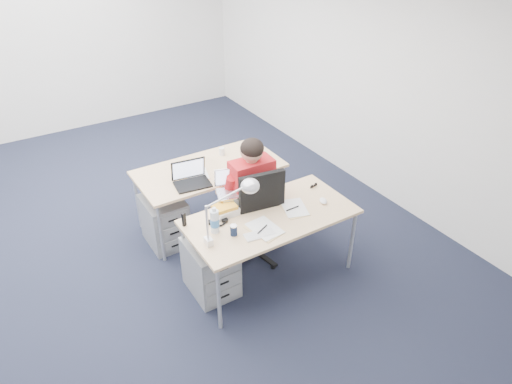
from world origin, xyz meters
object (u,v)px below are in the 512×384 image
(book_stack, at_px, (225,210))
(bear_figurine, at_px, (242,199))
(desk_near, at_px, (270,219))
(drawer_pedestal_near, at_px, (211,267))
(desk_lamp, at_px, (224,213))
(can_koozie, at_px, (234,230))
(cordless_phone, at_px, (184,220))
(drawer_pedestal_far, at_px, (165,221))
(sunglasses, at_px, (314,186))
(headphones, at_px, (218,221))
(computer_mouse, at_px, (323,201))
(desk_far, at_px, (209,171))
(seated_person, at_px, (245,194))
(far_cup, at_px, (222,151))
(office_chair, at_px, (254,231))
(silver_laptop, at_px, (233,189))
(dark_laptop, at_px, (192,174))
(water_bottle, at_px, (215,220))
(wireless_keyboard, at_px, (260,234))

(book_stack, bearing_deg, bear_figurine, 14.42)
(desk_near, xyz_separation_m, drawer_pedestal_near, (-0.59, 0.12, -0.41))
(desk_near, height_order, bear_figurine, bear_figurine)
(book_stack, relative_size, desk_lamp, 0.42)
(can_koozie, bearing_deg, cordless_phone, 131.49)
(drawer_pedestal_far, distance_m, bear_figurine, 1.07)
(sunglasses, bearing_deg, headphones, 169.88)
(computer_mouse, xyz_separation_m, desk_lamp, (-1.08, 0.01, 0.25))
(desk_far, bearing_deg, seated_person, -78.97)
(computer_mouse, xyz_separation_m, book_stack, (-0.90, 0.33, 0.03))
(desk_near, distance_m, seated_person, 0.53)
(far_cup, bearing_deg, headphones, -119.89)
(drawer_pedestal_far, relative_size, headphones, 2.92)
(desk_far, xyz_separation_m, office_chair, (0.10, -0.77, -0.37))
(drawer_pedestal_near, distance_m, sunglasses, 1.33)
(seated_person, height_order, book_stack, seated_person)
(seated_person, bearing_deg, drawer_pedestal_near, -144.48)
(desk_near, bearing_deg, drawer_pedestal_far, 122.75)
(silver_laptop, height_order, dark_laptop, silver_laptop)
(computer_mouse, xyz_separation_m, sunglasses, (0.10, 0.28, -0.01))
(desk_near, height_order, office_chair, office_chair)
(computer_mouse, relative_size, far_cup, 1.22)
(office_chair, relative_size, can_koozie, 10.92)
(book_stack, xyz_separation_m, sunglasses, (1.01, -0.05, -0.04))
(far_cup, bearing_deg, dark_laptop, -143.25)
(desk_far, bearing_deg, silver_laptop, -98.95)
(computer_mouse, height_order, water_bottle, water_bottle)
(drawer_pedestal_near, xyz_separation_m, silver_laptop, (0.40, 0.23, 0.62))
(computer_mouse, distance_m, book_stack, 0.96)
(silver_laptop, xyz_separation_m, headphones, (-0.28, -0.19, -0.15))
(wireless_keyboard, height_order, book_stack, book_stack)
(office_chair, height_order, computer_mouse, office_chair)
(can_koozie, bearing_deg, wireless_keyboard, -32.50)
(bear_figurine, bearing_deg, book_stack, -159.06)
(cordless_phone, distance_m, dark_laptop, 0.71)
(wireless_keyboard, distance_m, bear_figurine, 0.51)
(computer_mouse, bearing_deg, desk_near, -165.53)
(computer_mouse, bearing_deg, drawer_pedestal_far, 160.98)
(office_chair, distance_m, dark_laptop, 0.87)
(desk_far, relative_size, seated_person, 1.19)
(far_cup, bearing_deg, desk_far, -143.68)
(headphones, bearing_deg, cordless_phone, 175.84)
(wireless_keyboard, bearing_deg, drawer_pedestal_far, 117.42)
(sunglasses, distance_m, far_cup, 1.22)
(seated_person, bearing_deg, desk_lamp, -130.33)
(desk_lamp, bearing_deg, drawer_pedestal_near, 109.89)
(computer_mouse, relative_size, cordless_phone, 0.81)
(drawer_pedestal_far, xyz_separation_m, headphones, (0.20, -0.89, 0.47))
(computer_mouse, xyz_separation_m, dark_laptop, (-0.94, 0.97, 0.11))
(office_chair, bearing_deg, water_bottle, -144.56)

